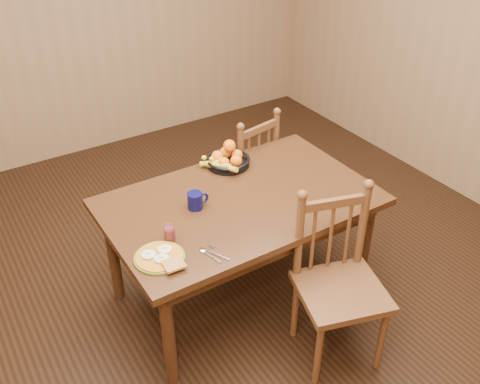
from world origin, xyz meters
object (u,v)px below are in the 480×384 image
fruit_bowl (227,159)px  chair_near (338,283)px  chair_far (245,172)px  dining_table (240,211)px  coffee_mug (196,200)px  breakfast_plate (160,257)px

fruit_bowl → chair_near: bearing=-86.0°
chair_far → dining_table: bearing=44.7°
dining_table → chair_far: chair_far is taller
coffee_mug → chair_far: bearing=39.4°
chair_far → breakfast_plate: 1.45m
chair_near → breakfast_plate: bearing=170.1°
chair_near → coffee_mug: chair_near is taller
chair_far → fruit_bowl: (-0.31, -0.27, 0.33)m
breakfast_plate → fruit_bowl: bearing=38.7°
chair_near → fruit_bowl: chair_near is taller
dining_table → coffee_mug: coffee_mug is taller
chair_far → chair_near: 1.35m
dining_table → chair_near: chair_near is taller
chair_near → fruit_bowl: (-0.07, 1.06, 0.30)m
breakfast_plate → fruit_bowl: size_ratio=0.90×
fruit_bowl → dining_table: bearing=-110.5°
breakfast_plate → coffee_mug: (0.38, 0.31, 0.04)m
chair_near → coffee_mug: bearing=139.8°
breakfast_plate → coffee_mug: coffee_mug is taller
coffee_mug → fruit_bowl: fruit_bowl is taller
dining_table → fruit_bowl: bearing=69.5°
dining_table → breakfast_plate: bearing=-158.9°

